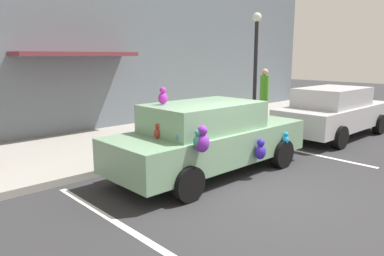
# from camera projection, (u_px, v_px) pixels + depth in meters

# --- Properties ---
(ground_plane) EXTENTS (60.00, 60.00, 0.00)m
(ground_plane) POSITION_uv_depth(u_px,v_px,m) (265.00, 195.00, 6.65)
(ground_plane) COLOR #2D2D30
(sidewalk) EXTENTS (24.00, 4.00, 0.15)m
(sidewalk) POSITION_uv_depth(u_px,v_px,m) (118.00, 144.00, 10.22)
(sidewalk) COLOR gray
(sidewalk) RESTS_ON ground
(storefront_building) EXTENTS (24.00, 1.25, 6.40)m
(storefront_building) POSITION_uv_depth(u_px,v_px,m) (77.00, 33.00, 11.14)
(storefront_building) COLOR slate
(storefront_building) RESTS_ON ground
(parking_stripe_front) EXTENTS (0.12, 3.60, 0.01)m
(parking_stripe_front) POSITION_uv_depth(u_px,v_px,m) (306.00, 153.00, 9.51)
(parking_stripe_front) COLOR silver
(parking_stripe_front) RESTS_ON ground
(parking_stripe_rear) EXTENTS (0.12, 3.60, 0.01)m
(parking_stripe_rear) POSITION_uv_depth(u_px,v_px,m) (112.00, 220.00, 5.62)
(parking_stripe_rear) COLOR silver
(parking_stripe_rear) RESTS_ON ground
(plush_covered_car) EXTENTS (4.66, 2.02, 1.89)m
(plush_covered_car) POSITION_uv_depth(u_px,v_px,m) (209.00, 137.00, 7.73)
(plush_covered_car) COLOR gray
(plush_covered_car) RESTS_ON ground
(parked_sedan_behind) EXTENTS (4.54, 1.93, 1.54)m
(parked_sedan_behind) POSITION_uv_depth(u_px,v_px,m) (334.00, 112.00, 11.31)
(parked_sedan_behind) COLOR #B7B7BC
(parked_sedan_behind) RESTS_ON ground
(teddy_bear_on_sidewalk) EXTENTS (0.43, 0.36, 0.82)m
(teddy_bear_on_sidewalk) POSITION_uv_depth(u_px,v_px,m) (158.00, 134.00, 9.36)
(teddy_bear_on_sidewalk) COLOR #9E723D
(teddy_bear_on_sidewalk) RESTS_ON sidewalk
(street_lamp_post) EXTENTS (0.28, 0.28, 3.66)m
(street_lamp_post) POSITION_uv_depth(u_px,v_px,m) (256.00, 59.00, 11.51)
(street_lamp_post) COLOR black
(street_lamp_post) RESTS_ON sidewalk
(pedestrian_near_shopfront) EXTENTS (0.32, 0.32, 1.90)m
(pedestrian_near_shopfront) POSITION_uv_depth(u_px,v_px,m) (264.00, 97.00, 13.16)
(pedestrian_near_shopfront) COLOR #429123
(pedestrian_near_shopfront) RESTS_ON sidewalk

